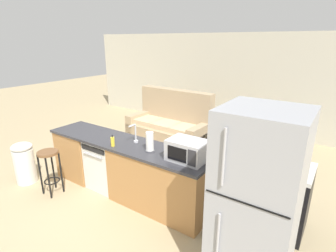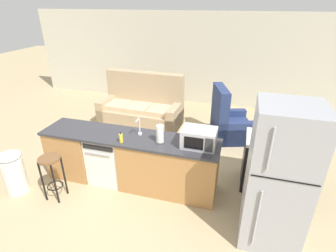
{
  "view_description": "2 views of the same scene",
  "coord_description": "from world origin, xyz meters",
  "px_view_note": "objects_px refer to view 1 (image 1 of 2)",
  "views": [
    {
      "loc": [
        2.86,
        -2.73,
        2.41
      ],
      "look_at": [
        0.48,
        0.73,
        1.02
      ],
      "focal_mm": 28.0,
      "sensor_mm": 36.0,
      "label": 1
    },
    {
      "loc": [
        1.79,
        -3.37,
        2.87
      ],
      "look_at": [
        0.72,
        0.32,
        1.0
      ],
      "focal_mm": 28.0,
      "sensor_mm": 36.0,
      "label": 2
    }
  ],
  "objects_px": {
    "soap_bottle": "(113,142)",
    "kettle": "(299,158)",
    "refrigerator": "(255,205)",
    "bar_stool": "(49,163)",
    "stove_range": "(277,196)",
    "couch": "(170,126)",
    "trash_bin": "(24,162)",
    "dishwasher": "(108,163)",
    "paper_towel_roll": "(150,142)",
    "armchair": "(254,151)",
    "microwave": "(187,150)"
  },
  "relations": [
    {
      "from": "soap_bottle",
      "to": "kettle",
      "type": "bearing_deg",
      "value": 20.58
    },
    {
      "from": "refrigerator",
      "to": "bar_stool",
      "type": "height_order",
      "value": "refrigerator"
    },
    {
      "from": "stove_range",
      "to": "kettle",
      "type": "xyz_separation_m",
      "value": [
        0.17,
        0.13,
        0.53
      ]
    },
    {
      "from": "soap_bottle",
      "to": "couch",
      "type": "xyz_separation_m",
      "value": [
        -0.67,
        2.54,
        -0.58
      ]
    },
    {
      "from": "refrigerator",
      "to": "trash_bin",
      "type": "distance_m",
      "value": 3.95
    },
    {
      "from": "kettle",
      "to": "bar_stool",
      "type": "distance_m",
      "value": 3.66
    },
    {
      "from": "dishwasher",
      "to": "paper_towel_roll",
      "type": "distance_m",
      "value": 1.13
    },
    {
      "from": "refrigerator",
      "to": "bar_stool",
      "type": "xyz_separation_m",
      "value": [
        -3.19,
        -0.14,
        -0.4
      ]
    },
    {
      "from": "dishwasher",
      "to": "couch",
      "type": "bearing_deg",
      "value": 97.17
    },
    {
      "from": "kettle",
      "to": "stove_range",
      "type": "bearing_deg",
      "value": -142.29
    },
    {
      "from": "armchair",
      "to": "trash_bin",
      "type": "bearing_deg",
      "value": -137.96
    },
    {
      "from": "kettle",
      "to": "bar_stool",
      "type": "bearing_deg",
      "value": -157.78
    },
    {
      "from": "paper_towel_roll",
      "to": "soap_bottle",
      "type": "bearing_deg",
      "value": -163.23
    },
    {
      "from": "kettle",
      "to": "bar_stool",
      "type": "height_order",
      "value": "kettle"
    },
    {
      "from": "refrigerator",
      "to": "paper_towel_roll",
      "type": "height_order",
      "value": "refrigerator"
    },
    {
      "from": "soap_bottle",
      "to": "bar_stool",
      "type": "bearing_deg",
      "value": -153.92
    },
    {
      "from": "paper_towel_roll",
      "to": "refrigerator",
      "type": "bearing_deg",
      "value": -16.97
    },
    {
      "from": "paper_towel_roll",
      "to": "kettle",
      "type": "bearing_deg",
      "value": 21.73
    },
    {
      "from": "soap_bottle",
      "to": "kettle",
      "type": "distance_m",
      "value": 2.55
    },
    {
      "from": "soap_bottle",
      "to": "armchair",
      "type": "distance_m",
      "value": 2.8
    },
    {
      "from": "paper_towel_roll",
      "to": "kettle",
      "type": "xyz_separation_m",
      "value": [
        1.82,
        0.72,
        -0.05
      ]
    },
    {
      "from": "trash_bin",
      "to": "stove_range",
      "type": "bearing_deg",
      "value": 18.34
    },
    {
      "from": "soap_bottle",
      "to": "kettle",
      "type": "height_order",
      "value": "kettle"
    },
    {
      "from": "dishwasher",
      "to": "soap_bottle",
      "type": "relative_size",
      "value": 4.77
    },
    {
      "from": "paper_towel_roll",
      "to": "dishwasher",
      "type": "bearing_deg",
      "value": 177.22
    },
    {
      "from": "kettle",
      "to": "couch",
      "type": "xyz_separation_m",
      "value": [
        -3.06,
        1.64,
        -0.59
      ]
    },
    {
      "from": "soap_bottle",
      "to": "bar_stool",
      "type": "relative_size",
      "value": 0.24
    },
    {
      "from": "dishwasher",
      "to": "stove_range",
      "type": "height_order",
      "value": "stove_range"
    },
    {
      "from": "microwave",
      "to": "couch",
      "type": "height_order",
      "value": "couch"
    },
    {
      "from": "dishwasher",
      "to": "armchair",
      "type": "xyz_separation_m",
      "value": [
        1.84,
        2.09,
        -0.07
      ]
    },
    {
      "from": "refrigerator",
      "to": "paper_towel_roll",
      "type": "relative_size",
      "value": 6.65
    },
    {
      "from": "refrigerator",
      "to": "armchair",
      "type": "distance_m",
      "value": 2.81
    },
    {
      "from": "bar_stool",
      "to": "trash_bin",
      "type": "relative_size",
      "value": 1.0
    },
    {
      "from": "couch",
      "to": "armchair",
      "type": "bearing_deg",
      "value": -6.26
    },
    {
      "from": "dishwasher",
      "to": "couch",
      "type": "height_order",
      "value": "couch"
    },
    {
      "from": "stove_range",
      "to": "trash_bin",
      "type": "relative_size",
      "value": 1.22
    },
    {
      "from": "soap_bottle",
      "to": "couch",
      "type": "bearing_deg",
      "value": 104.87
    },
    {
      "from": "kettle",
      "to": "refrigerator",
      "type": "bearing_deg",
      "value": -97.83
    },
    {
      "from": "dishwasher",
      "to": "armchair",
      "type": "height_order",
      "value": "armchair"
    },
    {
      "from": "stove_range",
      "to": "soap_bottle",
      "type": "bearing_deg",
      "value": -160.95
    },
    {
      "from": "bar_stool",
      "to": "trash_bin",
      "type": "xyz_separation_m",
      "value": [
        -0.71,
        -0.05,
        -0.16
      ]
    },
    {
      "from": "microwave",
      "to": "bar_stool",
      "type": "height_order",
      "value": "microwave"
    },
    {
      "from": "trash_bin",
      "to": "refrigerator",
      "type": "bearing_deg",
      "value": 2.87
    },
    {
      "from": "refrigerator",
      "to": "trash_bin",
      "type": "xyz_separation_m",
      "value": [
        -3.9,
        -0.2,
        -0.56
      ]
    },
    {
      "from": "dishwasher",
      "to": "kettle",
      "type": "xyz_separation_m",
      "value": [
        2.77,
        0.68,
        0.56
      ]
    },
    {
      "from": "refrigerator",
      "to": "soap_bottle",
      "type": "distance_m",
      "value": 2.24
    },
    {
      "from": "microwave",
      "to": "couch",
      "type": "distance_m",
      "value": 3.03
    },
    {
      "from": "bar_stool",
      "to": "couch",
      "type": "distance_m",
      "value": 3.04
    },
    {
      "from": "soap_bottle",
      "to": "armchair",
      "type": "height_order",
      "value": "armchair"
    },
    {
      "from": "refrigerator",
      "to": "couch",
      "type": "height_order",
      "value": "refrigerator"
    }
  ]
}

